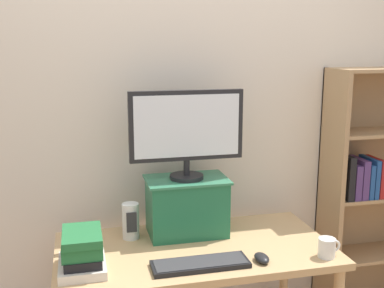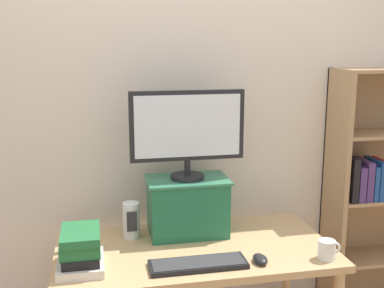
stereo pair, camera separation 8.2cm
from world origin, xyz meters
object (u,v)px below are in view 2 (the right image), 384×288
desk (194,261)px  book_stack (81,250)px  bookshelf_unit (382,193)px  computer_monitor (188,129)px  riser_box (188,205)px  computer_mouse (260,259)px  coffee_mug (327,250)px  desk_speaker (131,220)px  keyboard (198,264)px

desk → book_stack: book_stack is taller
bookshelf_unit → computer_monitor: bearing=-173.0°
riser_box → computer_mouse: bearing=-57.8°
coffee_mug → desk_speaker: size_ratio=0.60×
desk → bookshelf_unit: bookshelf_unit is taller
bookshelf_unit → computer_monitor: 1.33m
riser_box → computer_monitor: bearing=-90.0°
keyboard → computer_mouse: bearing=-3.8°
riser_box → book_stack: riser_box is taller
desk → bookshelf_unit: 1.30m
desk → riser_box: (0.00, 0.18, 0.23)m
bookshelf_unit → coffee_mug: 0.89m
desk_speaker → keyboard: bearing=-55.9°
desk → coffee_mug: 0.65m
computer_mouse → coffee_mug: size_ratio=0.93×
bookshelf_unit → desk_speaker: bearing=-174.5°
bookshelf_unit → coffee_mug: size_ratio=13.92×
desk → bookshelf_unit: (1.24, 0.33, 0.17)m
bookshelf_unit → desk_speaker: size_ratio=8.30×
desk → book_stack: (-0.55, -0.12, 0.16)m
keyboard → computer_mouse: (0.29, -0.02, 0.01)m
computer_monitor → book_stack: computer_monitor is taller
riser_box → computer_monitor: computer_monitor is taller
computer_monitor → keyboard: size_ratio=1.32×
computer_mouse → book_stack: size_ratio=0.39×
bookshelf_unit → book_stack: size_ratio=5.84×
book_stack → coffee_mug: size_ratio=2.38×
desk → keyboard: bearing=-97.4°
book_stack → desk: bearing=11.9°
bookshelf_unit → computer_mouse: bearing=-150.0°
computer_monitor → computer_mouse: size_ratio=5.67×
book_stack → coffee_mug: bearing=-7.1°
bookshelf_unit → riser_box: bearing=-173.0°
bookshelf_unit → computer_monitor: size_ratio=2.64×
book_stack → desk_speaker: bearing=50.2°
riser_box → computer_mouse: 0.51m
keyboard → book_stack: bearing=169.5°
keyboard → coffee_mug: bearing=-4.2°
desk → book_stack: 0.58m
desk → keyboard: 0.23m
computer_mouse → coffee_mug: bearing=-4.6°
riser_box → computer_mouse: (0.26, -0.41, -0.14)m
riser_box → coffee_mug: 0.74m
desk → riser_box: size_ratio=3.20×
bookshelf_unit → keyboard: size_ratio=3.49×
riser_box → keyboard: riser_box is taller
bookshelf_unit → keyboard: bookshelf_unit is taller
computer_mouse → desk: bearing=138.6°
coffee_mug → computer_mouse: bearing=175.4°
keyboard → desk_speaker: 0.49m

